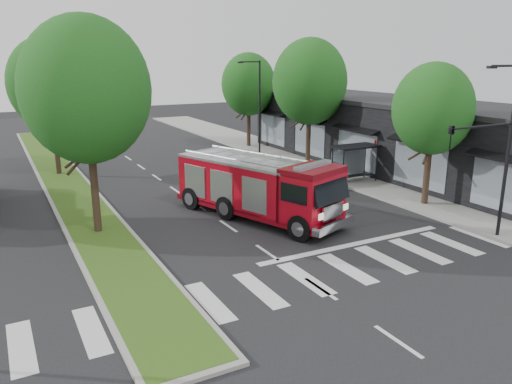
% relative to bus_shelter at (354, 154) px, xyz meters
% --- Properties ---
extents(ground, '(140.00, 140.00, 0.00)m').
position_rel_bus_shelter_xyz_m(ground, '(-11.20, -8.15, -2.04)').
color(ground, black).
rests_on(ground, ground).
extents(sidewalk_right, '(5.00, 80.00, 0.15)m').
position_rel_bus_shelter_xyz_m(sidewalk_right, '(1.30, 1.85, -1.96)').
color(sidewalk_right, gray).
rests_on(sidewalk_right, ground).
extents(median, '(3.00, 50.00, 0.15)m').
position_rel_bus_shelter_xyz_m(median, '(-17.20, 9.85, -1.96)').
color(median, gray).
rests_on(median, ground).
extents(storefront_row, '(8.00, 30.00, 5.00)m').
position_rel_bus_shelter_xyz_m(storefront_row, '(5.80, 1.85, 0.46)').
color(storefront_row, black).
rests_on(storefront_row, ground).
extents(bus_shelter, '(3.20, 1.60, 2.61)m').
position_rel_bus_shelter_xyz_m(bus_shelter, '(0.00, 0.00, 0.00)').
color(bus_shelter, black).
rests_on(bus_shelter, ground).
extents(tree_right_near, '(4.40, 4.40, 8.05)m').
position_rel_bus_shelter_xyz_m(tree_right_near, '(0.30, -6.15, 3.47)').
color(tree_right_near, black).
rests_on(tree_right_near, ground).
extents(tree_right_mid, '(5.60, 5.60, 9.72)m').
position_rel_bus_shelter_xyz_m(tree_right_mid, '(0.30, 5.85, 4.45)').
color(tree_right_mid, black).
rests_on(tree_right_mid, ground).
extents(tree_right_far, '(5.00, 5.00, 8.73)m').
position_rel_bus_shelter_xyz_m(tree_right_far, '(0.30, 15.85, 3.80)').
color(tree_right_far, black).
rests_on(tree_right_far, ground).
extents(tree_median_near, '(5.80, 5.80, 10.16)m').
position_rel_bus_shelter_xyz_m(tree_median_near, '(-17.20, -2.15, 4.77)').
color(tree_median_near, black).
rests_on(tree_median_near, ground).
extents(tree_median_far, '(5.60, 5.60, 9.72)m').
position_rel_bus_shelter_xyz_m(tree_median_far, '(-17.20, 11.85, 4.45)').
color(tree_median_far, black).
rests_on(tree_median_far, ground).
extents(streetlight_right_near, '(4.08, 0.22, 8.00)m').
position_rel_bus_shelter_xyz_m(streetlight_right_near, '(-1.59, -11.65, 2.63)').
color(streetlight_right_near, black).
rests_on(streetlight_right_near, ground).
extents(streetlight_right_far, '(2.11, 0.20, 8.00)m').
position_rel_bus_shelter_xyz_m(streetlight_right_far, '(-0.85, 11.85, 2.44)').
color(streetlight_right_far, black).
rests_on(streetlight_right_far, ground).
extents(fire_engine, '(6.13, 10.31, 3.44)m').
position_rel_bus_shelter_xyz_m(fire_engine, '(-9.21, -3.58, -0.39)').
color(fire_engine, '#66050E').
rests_on(fire_engine, ground).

